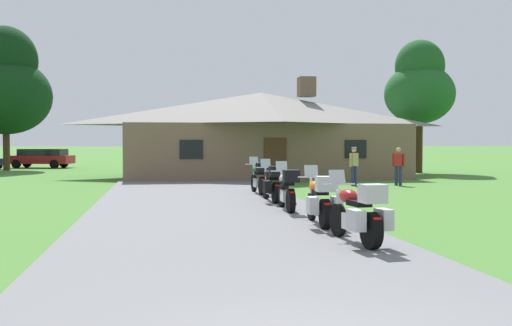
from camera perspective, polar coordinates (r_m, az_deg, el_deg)
ground_plane at (r=24.48m, az=-6.17°, el=-2.45°), size 500.00×500.00×0.00m
asphalt_driveway at (r=22.48m, az=-5.89°, el=-2.77°), size 6.40×80.00×0.06m
motorcycle_red_nearest_to_camera at (r=10.89m, az=9.84°, el=-4.83°), size 0.85×2.08×1.30m
motorcycle_orange_second_in_row at (r=13.18m, az=6.16°, el=-3.62°), size 0.77×2.08×1.30m
motorcycle_silver_third_in_row at (r=16.08m, az=2.99°, el=-2.56°), size 0.66×2.08×1.30m
motorcycle_black_fourth_in_row at (r=18.36m, az=1.59°, el=-2.02°), size 0.74×2.08×1.30m
motorcycle_green_farthest_in_row at (r=21.29m, az=0.27°, el=-1.44°), size 0.66×2.08×1.30m
stone_lodge at (r=33.09m, az=0.45°, el=2.85°), size 15.34×8.93×5.54m
bystander_tan_shirt_near_lodge at (r=26.24m, az=9.32°, el=-0.09°), size 0.47×0.39×1.69m
bystander_red_shirt_beside_signpost at (r=26.79m, az=13.43°, el=-0.12°), size 0.47×0.38×1.67m
tree_left_far at (r=43.42m, az=-22.79°, el=6.85°), size 6.00×6.00×9.62m
tree_right_of_lodge at (r=38.31m, az=15.34°, el=7.09°), size 4.29×4.29×8.17m
parked_red_suv_far_left at (r=46.67m, az=-19.82°, el=0.51°), size 4.91×2.89×1.40m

